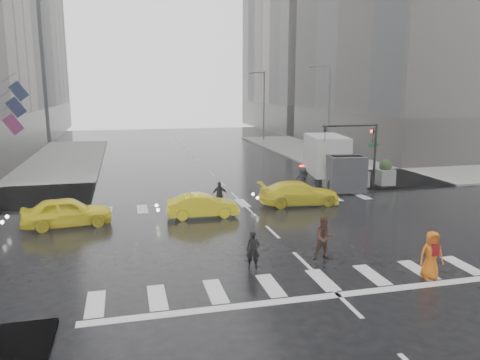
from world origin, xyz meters
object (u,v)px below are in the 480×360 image
object	(u,v)px
pedestrian_orange	(431,255)
taxi_mid	(203,206)
pedestrian_brown	(325,238)
box_truck	(331,160)
taxi_front	(67,212)
traffic_signal_pole	(362,143)

from	to	relation	value
pedestrian_orange	taxi_mid	distance (m)	12.36
pedestrian_brown	box_truck	distance (m)	15.16
pedestrian_orange	box_truck	world-z (taller)	box_truck
pedestrian_brown	pedestrian_orange	world-z (taller)	pedestrian_orange
pedestrian_orange	pedestrian_brown	bearing A→B (deg)	148.54
pedestrian_orange	taxi_mid	bearing A→B (deg)	135.07
pedestrian_orange	box_truck	xyz separation A→B (m)	(3.58, 16.44, 0.95)
taxi_mid	box_truck	distance (m)	12.09
taxi_front	pedestrian_orange	bearing A→B (deg)	-133.94
pedestrian_brown	pedestrian_orange	distance (m)	4.09
pedestrian_brown	taxi_front	bearing A→B (deg)	150.82
traffic_signal_pole	box_truck	distance (m)	2.60
taxi_front	taxi_mid	distance (m)	6.96
traffic_signal_pole	taxi_mid	size ratio (longest dim) A/B	1.17
taxi_mid	taxi_front	bearing A→B (deg)	92.36
taxi_mid	traffic_signal_pole	bearing A→B (deg)	-67.47
taxi_front	box_truck	size ratio (longest dim) A/B	0.67
pedestrian_orange	taxi_front	size ratio (longest dim) A/B	0.41
traffic_signal_pole	pedestrian_brown	size ratio (longest dim) A/B	2.53
pedestrian_orange	traffic_signal_pole	bearing A→B (deg)	82.83
traffic_signal_pole	pedestrian_orange	world-z (taller)	traffic_signal_pole
pedestrian_orange	taxi_front	bearing A→B (deg)	155.02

